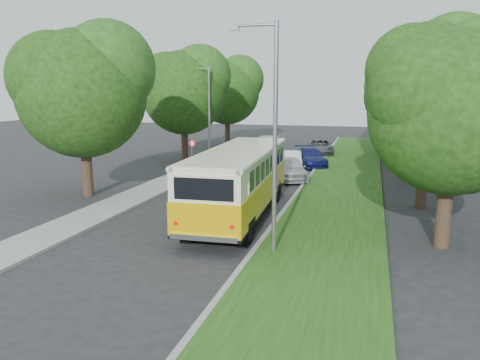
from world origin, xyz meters
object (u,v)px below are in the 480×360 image
(car_blue, at_px, (311,157))
(car_grey, at_px, (320,147))
(lamppost_near, at_px, (272,132))
(car_white, at_px, (291,161))
(lamppost_far, at_px, (208,112))
(vintage_bus, at_px, (239,183))
(car_silver, at_px, (291,169))

(car_blue, xyz_separation_m, car_grey, (0.00, 6.97, -0.02))
(car_blue, height_order, car_grey, car_blue)
(lamppost_near, height_order, car_white, lamppost_near)
(lamppost_far, xyz_separation_m, vintage_bus, (6.45, -14.01, -2.51))
(car_silver, xyz_separation_m, car_grey, (0.50, 13.17, -0.07))
(car_white, relative_size, car_grey, 0.85)
(car_grey, bearing_deg, lamppost_far, -139.83)
(lamppost_far, distance_m, car_blue, 8.62)
(lamppost_near, relative_size, vintage_bus, 0.74)
(lamppost_near, xyz_separation_m, car_blue, (-1.21, 20.33, -3.68))
(car_silver, bearing_deg, car_grey, 66.82)
(vintage_bus, relative_size, car_blue, 2.27)
(vintage_bus, relative_size, car_grey, 2.23)
(lamppost_near, xyz_separation_m, vintage_bus, (-2.45, 4.49, -2.76))
(vintage_bus, relative_size, car_silver, 2.47)
(car_silver, bearing_deg, car_white, 78.37)
(lamppost_far, distance_m, vintage_bus, 15.63)
(car_silver, xyz_separation_m, car_white, (-0.66, 3.97, -0.07))
(lamppost_near, height_order, car_blue, lamppost_near)
(lamppost_near, distance_m, car_silver, 14.69)
(lamppost_far, relative_size, car_white, 1.81)
(car_white, relative_size, car_blue, 0.87)
(lamppost_far, distance_m, car_silver, 9.07)
(lamppost_far, relative_size, car_grey, 1.55)
(car_blue, bearing_deg, car_silver, -113.80)
(lamppost_far, height_order, car_blue, lamppost_far)
(lamppost_near, xyz_separation_m, lamppost_far, (-8.91, 18.50, -0.25))
(lamppost_near, distance_m, car_white, 18.63)
(lamppost_far, height_order, car_grey, lamppost_far)
(car_white, bearing_deg, car_silver, -92.94)
(car_white, bearing_deg, vintage_bus, -102.69)
(car_grey, bearing_deg, car_white, -105.81)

